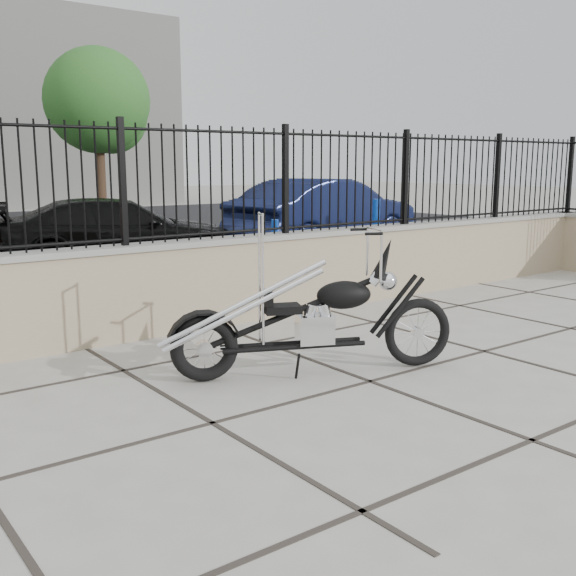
% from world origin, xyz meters
% --- Properties ---
extents(ground_plane, '(90.00, 90.00, 0.00)m').
position_xyz_m(ground_plane, '(0.00, 0.00, 0.00)').
color(ground_plane, '#99968E').
rests_on(ground_plane, ground).
extents(retaining_wall, '(14.00, 0.36, 0.96)m').
position_xyz_m(retaining_wall, '(0.00, 2.50, 0.48)').
color(retaining_wall, gray).
rests_on(retaining_wall, ground_plane).
extents(iron_fence, '(14.00, 0.08, 1.20)m').
position_xyz_m(iron_fence, '(0.00, 2.50, 1.56)').
color(iron_fence, black).
rests_on(iron_fence, retaining_wall).
extents(chopper_motorcycle, '(2.30, 1.32, 1.40)m').
position_xyz_m(chopper_motorcycle, '(-0.27, 0.47, 0.70)').
color(chopper_motorcycle, black).
rests_on(chopper_motorcycle, ground_plane).
extents(car_black, '(4.38, 2.68, 1.19)m').
position_xyz_m(car_black, '(0.91, 7.14, 0.59)').
color(car_black, black).
rests_on(car_black, parking_lot).
extents(car_blue, '(4.65, 2.25, 1.47)m').
position_xyz_m(car_blue, '(5.29, 6.85, 0.73)').
color(car_blue, '#0F1638').
rests_on(car_blue, parking_lot).
extents(bollard_b, '(0.13, 0.13, 0.92)m').
position_xyz_m(bollard_b, '(2.35, 4.57, 0.46)').
color(bollard_b, '#0C66B8').
rests_on(bollard_b, ground_plane).
extents(bollard_c, '(0.18, 0.18, 1.12)m').
position_xyz_m(bollard_c, '(5.08, 5.15, 0.56)').
color(bollard_c, '#0C65B8').
rests_on(bollard_c, ground_plane).
extents(tree_right, '(3.26, 3.26, 5.49)m').
position_xyz_m(tree_right, '(4.56, 17.04, 3.85)').
color(tree_right, '#382619').
rests_on(tree_right, ground_plane).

